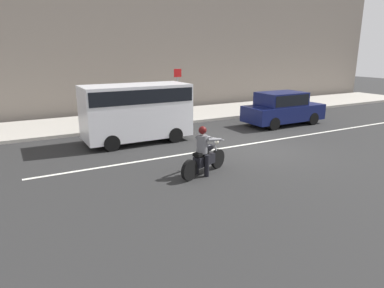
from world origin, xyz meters
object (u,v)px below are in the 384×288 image
object	(u,v)px
parked_van_white	(136,109)
pedestrian_bystander	(131,100)
parked_sedan_navy	(283,108)
street_sign_post	(178,88)
motorcycle_with_rider_gray	(204,155)

from	to	relation	value
parked_van_white	pedestrian_bystander	xyz separation A→B (m)	(1.34, 4.52, -0.22)
parked_sedan_navy	parked_van_white	distance (m)	7.94
parked_sedan_navy	pedestrian_bystander	world-z (taller)	pedestrian_bystander
street_sign_post	pedestrian_bystander	size ratio (longest dim) A/B	1.54
motorcycle_with_rider_gray	pedestrian_bystander	xyz separation A→B (m)	(0.88, 9.33, 0.54)
parked_sedan_navy	street_sign_post	size ratio (longest dim) A/B	1.59
motorcycle_with_rider_gray	parked_van_white	bearing A→B (deg)	95.43
parked_van_white	parked_sedan_navy	bearing A→B (deg)	-2.18
street_sign_post	pedestrian_bystander	world-z (taller)	street_sign_post
parked_van_white	street_sign_post	size ratio (longest dim) A/B	1.62
motorcycle_with_rider_gray	street_sign_post	distance (m)	8.84
parked_sedan_navy	pedestrian_bystander	size ratio (longest dim) A/B	2.45
parked_van_white	street_sign_post	world-z (taller)	street_sign_post
motorcycle_with_rider_gray	parked_sedan_navy	distance (m)	8.72
parked_van_white	pedestrian_bystander	size ratio (longest dim) A/B	2.49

